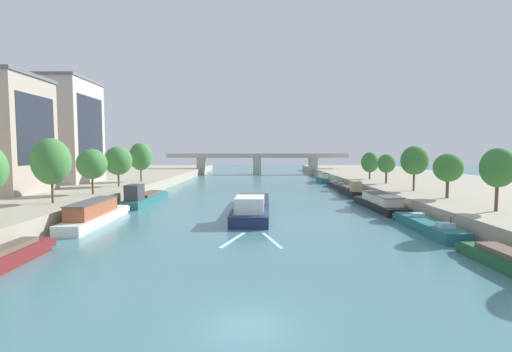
# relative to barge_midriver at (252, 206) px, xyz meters

# --- Properties ---
(ground_plane) EXTENTS (400.00, 400.00, 0.00)m
(ground_plane) POSITION_rel_barge_midriver_xyz_m (0.34, -30.60, -0.95)
(ground_plane) COLOR teal
(quay_left) EXTENTS (36.00, 170.00, 2.11)m
(quay_left) POSITION_rel_barge_midriver_xyz_m (-37.44, 24.40, 0.10)
(quay_left) COLOR #A89E89
(quay_left) RESTS_ON ground
(quay_right) EXTENTS (36.00, 170.00, 2.11)m
(quay_right) POSITION_rel_barge_midriver_xyz_m (38.11, 24.40, 0.10)
(quay_right) COLOR #A89E89
(quay_right) RESTS_ON ground
(barge_midriver) EXTENTS (4.92, 22.64, 3.05)m
(barge_midriver) POSITION_rel_barge_midriver_xyz_m (0.00, 0.00, 0.00)
(barge_midriver) COLOR #1E284C
(barge_midriver) RESTS_ON ground
(wake_behind_barge) EXTENTS (5.60, 5.95, 0.03)m
(wake_behind_barge) POSITION_rel_barge_midriver_xyz_m (0.26, -14.37, -0.94)
(wake_behind_barge) COLOR silver
(wake_behind_barge) RESTS_ON ground
(moored_boat_left_far) EXTENTS (3.12, 14.75, 2.73)m
(moored_boat_left_far) POSITION_rel_barge_midriver_xyz_m (-17.62, -7.18, 0.19)
(moored_boat_left_far) COLOR silver
(moored_boat_left_far) RESTS_ON ground
(moored_boat_left_upstream) EXTENTS (3.13, 15.43, 3.38)m
(moored_boat_left_upstream) POSITION_rel_barge_midriver_xyz_m (-17.02, 8.49, 0.03)
(moored_boat_left_upstream) COLOR #23666B
(moored_boat_left_upstream) RESTS_ON ground
(moored_boat_right_near) EXTENTS (2.57, 12.34, 2.21)m
(moored_boat_right_near) POSITION_rel_barge_midriver_xyz_m (18.17, -10.62, -0.37)
(moored_boat_right_near) COLOR #23666B
(moored_boat_right_near) RESTS_ON ground
(moored_boat_right_gap_after) EXTENTS (3.54, 15.07, 2.23)m
(moored_boat_right_gap_after) POSITION_rel_barge_midriver_xyz_m (18.04, 3.45, -0.02)
(moored_boat_right_gap_after) COLOR black
(moored_boat_right_gap_after) RESTS_ON ground
(moored_boat_right_midway) EXTENTS (2.40, 12.17, 3.02)m
(moored_boat_right_midway) POSITION_rel_barge_midriver_xyz_m (17.92, 18.83, -0.03)
(moored_boat_right_midway) COLOR black
(moored_boat_right_midway) RESTS_ON ground
(moored_boat_right_upstream) EXTENTS (2.35, 11.79, 2.14)m
(moored_boat_right_upstream) POSITION_rel_barge_midriver_xyz_m (18.45, 32.01, -0.40)
(moored_boat_right_upstream) COLOR black
(moored_boat_right_upstream) RESTS_ON ground
(moored_boat_right_lone) EXTENTS (1.87, 10.51, 2.68)m
(moored_boat_right_lone) POSITION_rel_barge_midriver_xyz_m (17.61, 46.36, 0.17)
(moored_boat_right_lone) COLOR #23666B
(moored_boat_right_lone) RESTS_ON ground
(tree_left_end_of_row) EXTENTS (4.30, 4.30, 7.61)m
(tree_left_end_of_row) POSITION_rel_barge_midriver_xyz_m (-23.37, -5.41, 6.05)
(tree_left_end_of_row) COLOR brown
(tree_left_end_of_row) RESTS_ON quay_left
(tree_left_second) EXTENTS (4.13, 4.13, 6.43)m
(tree_left_second) POSITION_rel_barge_midriver_xyz_m (-22.71, 3.30, 5.44)
(tree_left_second) COLOR brown
(tree_left_second) RESTS_ON quay_left
(tree_left_past_mid) EXTENTS (4.71, 4.71, 6.92)m
(tree_left_past_mid) POSITION_rel_barge_midriver_xyz_m (-23.51, 14.72, 5.60)
(tree_left_past_mid) COLOR brown
(tree_left_past_mid) RESTS_ON quay_left
(tree_left_third) EXTENTS (4.48, 4.48, 7.77)m
(tree_left_third) POSITION_rel_barge_midriver_xyz_m (-22.80, 24.39, 6.16)
(tree_left_third) COLOR brown
(tree_left_third) RESTS_ON quay_left
(tree_right_second) EXTENTS (3.31, 3.31, 6.45)m
(tree_right_second) POSITION_rel_barge_midriver_xyz_m (25.04, -10.68, 5.58)
(tree_right_second) COLOR brown
(tree_right_second) RESTS_ON quay_right
(tree_right_end_of_row) EXTENTS (3.63, 3.63, 5.82)m
(tree_right_end_of_row) POSITION_rel_barge_midriver_xyz_m (25.40, -0.58, 5.12)
(tree_right_end_of_row) COLOR brown
(tree_right_end_of_row) RESTS_ON quay_right
(tree_right_far) EXTENTS (4.08, 4.08, 6.91)m
(tree_right_far) POSITION_rel_barge_midriver_xyz_m (24.83, 8.12, 5.83)
(tree_right_far) COLOR brown
(tree_right_far) RESTS_ON quay_right
(tree_right_midway) EXTENTS (3.28, 3.28, 5.55)m
(tree_right_midway) POSITION_rel_barge_midriver_xyz_m (24.98, 20.42, 4.92)
(tree_right_midway) COLOR brown
(tree_right_midway) RESTS_ON quay_right
(tree_right_third) EXTENTS (3.72, 3.72, 5.89)m
(tree_right_third) POSITION_rel_barge_midriver_xyz_m (25.08, 30.74, 4.84)
(tree_right_third) COLOR brown
(tree_right_third) RESTS_ON quay_right
(building_left_middle) EXTENTS (14.71, 12.99, 20.05)m
(building_left_middle) POSITION_rel_barge_midriver_xyz_m (-39.04, 22.83, 11.20)
(building_left_middle) COLOR #BCB2A8
(building_left_middle) RESTS_ON quay_left
(bridge_far) EXTENTS (63.55, 4.40, 7.38)m
(bridge_far) POSITION_rel_barge_midriver_xyz_m (0.34, 79.11, 3.78)
(bridge_far) COLOR #ADA899
(bridge_far) RESTS_ON ground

